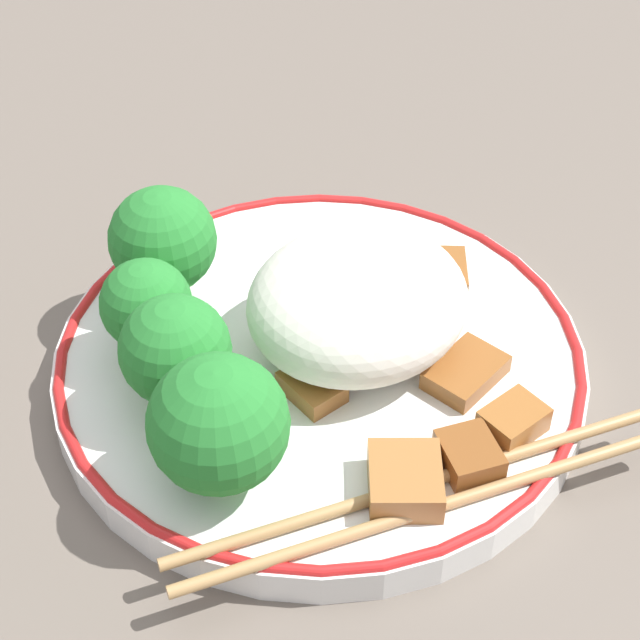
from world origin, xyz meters
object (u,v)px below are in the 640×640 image
(plate, at_px, (320,362))
(chopsticks, at_px, (426,496))
(broccoli_mid_left, at_px, (218,425))
(broccoli_back_left, at_px, (163,241))
(broccoli_back_center, at_px, (147,307))
(broccoli_back_right, at_px, (175,352))

(plate, height_order, chopsticks, chopsticks)
(broccoli_mid_left, distance_m, chopsticks, 0.09)
(broccoli_back_left, height_order, broccoli_mid_left, broccoli_mid_left)
(chopsticks, bearing_deg, broccoli_mid_left, 138.39)
(plate, bearing_deg, broccoli_back_center, 147.71)
(broccoli_back_left, bearing_deg, broccoli_back_center, -127.48)
(plate, bearing_deg, broccoli_back_left, 116.60)
(broccoli_back_right, bearing_deg, broccoli_back_left, 66.14)
(plate, relative_size, broccoli_mid_left, 3.94)
(broccoli_back_right, bearing_deg, chopsticks, -60.63)
(broccoli_back_center, xyz_separation_m, broccoli_mid_left, (-0.01, -0.08, 0.00))
(broccoli_back_right, relative_size, broccoli_mid_left, 0.93)
(broccoli_back_left, height_order, broccoli_back_center, broccoli_back_left)
(plate, xyz_separation_m, broccoli_back_right, (-0.07, 0.01, 0.04))
(plate, distance_m, broccoli_back_left, 0.09)
(plate, relative_size, chopsticks, 1.14)
(broccoli_back_center, height_order, chopsticks, broccoli_back_center)
(broccoli_back_center, height_order, broccoli_mid_left, broccoli_mid_left)
(broccoli_mid_left, bearing_deg, broccoli_back_right, 83.15)
(plate, xyz_separation_m, broccoli_back_left, (-0.04, 0.07, 0.04))
(plate, bearing_deg, chopsticks, -97.53)
(broccoli_back_left, height_order, broccoli_back_right, same)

